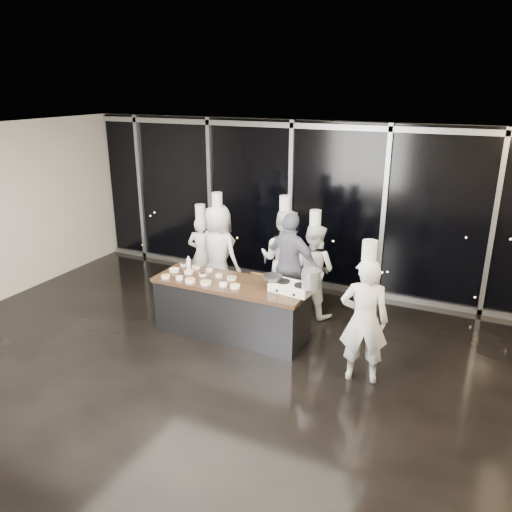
# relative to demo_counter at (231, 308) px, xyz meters

# --- Properties ---
(ground) EXTENTS (9.00, 9.00, 0.00)m
(ground) POSITION_rel_demo_counter_xyz_m (0.00, -0.90, -0.45)
(ground) COLOR black
(ground) RESTS_ON ground
(room_shell) EXTENTS (9.02, 7.02, 3.21)m
(room_shell) POSITION_rel_demo_counter_xyz_m (0.18, -0.90, 1.79)
(room_shell) COLOR beige
(room_shell) RESTS_ON ground
(window_wall) EXTENTS (8.90, 0.11, 3.20)m
(window_wall) POSITION_rel_demo_counter_xyz_m (0.00, 2.53, 1.14)
(window_wall) COLOR black
(window_wall) RESTS_ON ground
(demo_counter) EXTENTS (2.46, 0.86, 0.90)m
(demo_counter) POSITION_rel_demo_counter_xyz_m (0.00, 0.00, 0.00)
(demo_counter) COLOR #343438
(demo_counter) RESTS_ON ground
(stove) EXTENTS (0.66, 0.46, 0.14)m
(stove) POSITION_rel_demo_counter_xyz_m (1.00, 0.05, 0.51)
(stove) COLOR white
(stove) RESTS_ON demo_counter
(frying_pan) EXTENTS (0.53, 0.33, 0.05)m
(frying_pan) POSITION_rel_demo_counter_xyz_m (0.67, 0.09, 0.61)
(frying_pan) COLOR gray
(frying_pan) RESTS_ON stove
(stock_pot) EXTENTS (0.30, 0.30, 0.27)m
(stock_pot) POSITION_rel_demo_counter_xyz_m (1.31, -0.00, 0.72)
(stock_pot) COLOR #ACACAE
(stock_pot) RESTS_ON stove
(prep_bowls) EXTENTS (1.39, 0.72, 0.05)m
(prep_bowls) POSITION_rel_demo_counter_xyz_m (-0.54, -0.05, 0.47)
(prep_bowls) COLOR white
(prep_bowls) RESTS_ON demo_counter
(squeeze_bottle) EXTENTS (0.07, 0.07, 0.25)m
(squeeze_bottle) POSITION_rel_demo_counter_xyz_m (-0.88, 0.17, 0.57)
(squeeze_bottle) COLOR white
(squeeze_bottle) RESTS_ON demo_counter
(chef_far_left) EXTENTS (0.60, 0.44, 1.73)m
(chef_far_left) POSITION_rel_demo_counter_xyz_m (-1.30, 1.27, 0.33)
(chef_far_left) COLOR silver
(chef_far_left) RESTS_ON ground
(chef_left) EXTENTS (0.99, 0.77, 2.02)m
(chef_left) POSITION_rel_demo_counter_xyz_m (-0.86, 1.13, 0.45)
(chef_left) COLOR silver
(chef_left) RESTS_ON ground
(chef_center) EXTENTS (0.91, 0.73, 2.04)m
(chef_center) POSITION_rel_demo_counter_xyz_m (0.35, 1.34, 0.46)
(chef_center) COLOR silver
(chef_center) RESTS_ON ground
(guest) EXTENTS (1.12, 0.63, 1.81)m
(guest) POSITION_rel_demo_counter_xyz_m (0.58, 1.08, 0.45)
(guest) COLOR #151438
(guest) RESTS_ON ground
(chef_right) EXTENTS (0.93, 0.81, 1.86)m
(chef_right) POSITION_rel_demo_counter_xyz_m (0.92, 1.26, 0.37)
(chef_right) COLOR silver
(chef_right) RESTS_ON ground
(chef_side) EXTENTS (0.72, 0.56, 1.98)m
(chef_side) POSITION_rel_demo_counter_xyz_m (2.20, -0.40, 0.44)
(chef_side) COLOR silver
(chef_side) RESTS_ON ground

